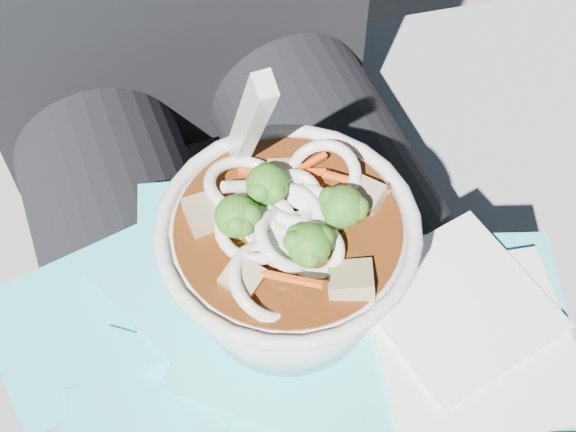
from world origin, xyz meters
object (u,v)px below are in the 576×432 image
object	(u,v)px
stone_ledge	(239,340)
udon_bowl	(288,253)
person_body	(243,222)
lap	(284,330)
plastic_bag	(271,351)

from	to	relation	value
stone_ledge	udon_bowl	xyz separation A→B (m)	(-0.01, -0.17, 0.45)
person_body	udon_bowl	xyz separation A→B (m)	(-0.01, -0.11, 0.13)
stone_ledge	person_body	bearing A→B (deg)	-90.00
person_body	lap	bearing A→B (deg)	-90.00
plastic_bag	udon_bowl	bearing A→B (deg)	50.96
stone_ledge	udon_bowl	size ratio (longest dim) A/B	4.95
person_body	stone_ledge	bearing A→B (deg)	90.00
person_body	udon_bowl	size ratio (longest dim) A/B	4.98
lap	plastic_bag	distance (m)	0.10
person_body	udon_bowl	bearing A→B (deg)	-92.65
lap	plastic_bag	xyz separation A→B (m)	(-0.03, -0.05, 0.08)
udon_bowl	plastic_bag	bearing A→B (deg)	-129.04
plastic_bag	udon_bowl	size ratio (longest dim) A/B	1.99
plastic_bag	udon_bowl	distance (m)	0.07
person_body	plastic_bag	xyz separation A→B (m)	(-0.03, -0.14, 0.06)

